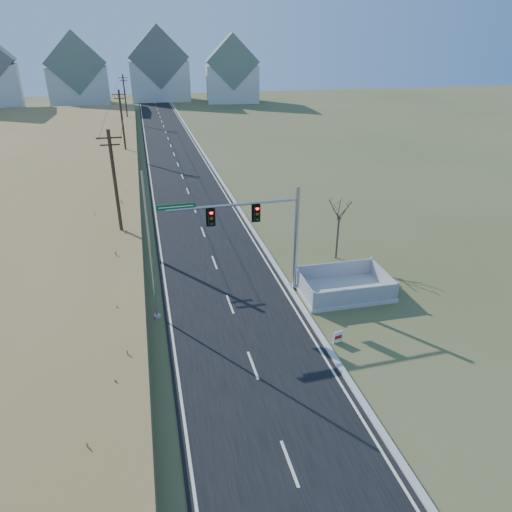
{
  "coord_description": "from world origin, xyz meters",
  "views": [
    {
      "loc": [
        -4.22,
        -19.71,
        14.71
      ],
      "look_at": [
        1.52,
        3.48,
        3.4
      ],
      "focal_mm": 32.0,
      "sensor_mm": 36.0,
      "label": 1
    }
  ],
  "objects_px": {
    "fence_enclosure": "(344,289)",
    "bare_tree": "(340,209)",
    "traffic_signal_mast": "(268,231)",
    "flagpole": "(152,264)",
    "open_sign": "(338,337)"
  },
  "relations": [
    {
      "from": "traffic_signal_mast",
      "to": "bare_tree",
      "type": "height_order",
      "value": "traffic_signal_mast"
    },
    {
      "from": "open_sign",
      "to": "flagpole",
      "type": "distance_m",
      "value": 10.94
    },
    {
      "from": "traffic_signal_mast",
      "to": "open_sign",
      "type": "height_order",
      "value": "traffic_signal_mast"
    },
    {
      "from": "traffic_signal_mast",
      "to": "fence_enclosure",
      "type": "distance_m",
      "value": 6.33
    },
    {
      "from": "flagpole",
      "to": "bare_tree",
      "type": "height_order",
      "value": "flagpole"
    },
    {
      "from": "fence_enclosure",
      "to": "open_sign",
      "type": "relative_size",
      "value": 8.38
    },
    {
      "from": "fence_enclosure",
      "to": "bare_tree",
      "type": "xyz_separation_m",
      "value": [
        1.57,
        4.96,
        3.61
      ]
    },
    {
      "from": "open_sign",
      "to": "bare_tree",
      "type": "distance_m",
      "value": 11.25
    },
    {
      "from": "bare_tree",
      "to": "fence_enclosure",
      "type": "bearing_deg",
      "value": -107.57
    },
    {
      "from": "flagpole",
      "to": "bare_tree",
      "type": "relative_size",
      "value": 1.82
    },
    {
      "from": "traffic_signal_mast",
      "to": "open_sign",
      "type": "bearing_deg",
      "value": -71.59
    },
    {
      "from": "fence_enclosure",
      "to": "open_sign",
      "type": "xyz_separation_m",
      "value": [
        -2.5,
        -4.92,
        0.1
      ]
    },
    {
      "from": "open_sign",
      "to": "bare_tree",
      "type": "bearing_deg",
      "value": 56.63
    },
    {
      "from": "open_sign",
      "to": "traffic_signal_mast",
      "type": "bearing_deg",
      "value": 98.68
    },
    {
      "from": "fence_enclosure",
      "to": "bare_tree",
      "type": "height_order",
      "value": "bare_tree"
    }
  ]
}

